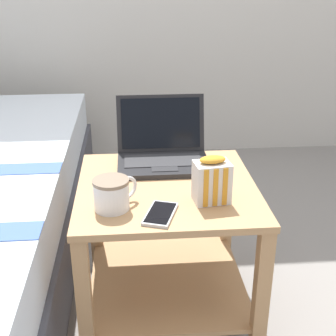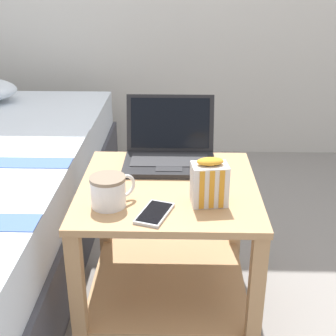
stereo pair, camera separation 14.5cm
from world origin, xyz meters
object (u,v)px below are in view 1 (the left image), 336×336
Objects in this scene: laptop at (163,151)px; cell_phone at (160,214)px; mug_front_left at (112,192)px; snack_bag at (212,181)px.

cell_phone is at bearing -95.30° from laptop.
laptop is 2.46× the size of mug_front_left.
snack_bag is 0.19m from cell_phone.
cell_phone is (-0.04, -0.39, -0.04)m from laptop.
mug_front_left is 0.16m from cell_phone.
laptop is 0.34m from snack_bag.
laptop reaches higher than cell_phone.
laptop is 2.20× the size of snack_bag.
mug_front_left is 0.83× the size of cell_phone.
mug_front_left is 0.89× the size of snack_bag.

